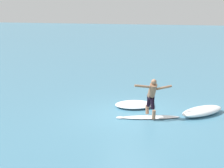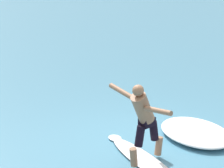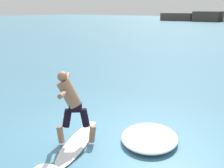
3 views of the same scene
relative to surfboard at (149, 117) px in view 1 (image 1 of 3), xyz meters
name	(u,v)px [view 1 (image 1 of 3)]	position (x,y,z in m)	size (l,w,h in m)	color
ground_plane	(133,116)	(0.01, 0.67, -0.03)	(200.00, 200.00, 0.00)	teal
surfboard	(149,117)	(0.00, 0.00, 0.00)	(1.41, 2.38, 0.20)	white
surfer	(152,95)	(-0.06, -0.10, 0.92)	(1.03, 1.21, 1.53)	#906549
wave_foam_at_tail	(202,111)	(1.20, -1.83, 0.13)	(2.15, 1.81, 0.32)	white
wave_foam_at_nose	(134,104)	(1.18, 1.02, 0.07)	(1.89, 2.06, 0.20)	white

